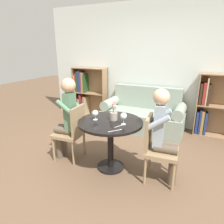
{
  "coord_description": "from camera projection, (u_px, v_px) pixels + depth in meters",
  "views": [
    {
      "loc": [
        1.13,
        -2.39,
        1.74
      ],
      "look_at": [
        0.0,
        0.05,
        0.87
      ],
      "focal_mm": 32.0,
      "sensor_mm": 36.0,
      "label": 1
    }
  ],
  "objects": [
    {
      "name": "fork_left_setting",
      "position": [
        115.0,
        131.0,
        2.49
      ],
      "size": [
        0.13,
        0.15,
        0.0
      ],
      "color": "silver",
      "rests_on": "round_table"
    },
    {
      "name": "person_left",
      "position": [
        67.0,
        117.0,
        3.11
      ],
      "size": [
        0.43,
        0.36,
        1.32
      ],
      "rotation": [
        0.0,
        0.0,
        -1.5
      ],
      "color": "brown",
      "rests_on": "ground_plane"
    },
    {
      "name": "bookshelf_right",
      "position": [
        214.0,
        107.0,
        4.01
      ],
      "size": [
        0.9,
        0.28,
        1.27
      ],
      "color": "#93704C",
      "rests_on": "ground_plane"
    },
    {
      "name": "chair_left",
      "position": [
        72.0,
        130.0,
        3.15
      ],
      "size": [
        0.45,
        0.45,
        0.9
      ],
      "rotation": [
        0.0,
        0.0,
        -1.5
      ],
      "color": "#937A56",
      "rests_on": "ground_plane"
    },
    {
      "name": "chair_right",
      "position": [
        156.0,
        146.0,
        2.65
      ],
      "size": [
        0.45,
        0.45,
        0.9
      ],
      "rotation": [
        0.0,
        0.0,
        1.65
      ],
      "color": "#937A56",
      "rests_on": "ground_plane"
    },
    {
      "name": "couch",
      "position": [
        143.0,
        115.0,
        4.41
      ],
      "size": [
        1.74,
        0.8,
        0.92
      ],
      "color": "gray",
      "rests_on": "ground_plane"
    },
    {
      "name": "flower_vase",
      "position": [
        114.0,
        115.0,
        2.83
      ],
      "size": [
        0.11,
        0.11,
        0.27
      ],
      "color": "#9E9384",
      "rests_on": "round_table"
    },
    {
      "name": "ground_plane",
      "position": [
        111.0,
        167.0,
        3.05
      ],
      "size": [
        16.0,
        16.0,
        0.0
      ],
      "primitive_type": "plane",
      "color": "brown"
    },
    {
      "name": "person_right",
      "position": [
        164.0,
        134.0,
        2.57
      ],
      "size": [
        0.44,
        0.36,
        1.27
      ],
      "rotation": [
        0.0,
        0.0,
        1.65
      ],
      "color": "brown",
      "rests_on": "ground_plane"
    },
    {
      "name": "back_wall",
      "position": [
        151.0,
        66.0,
        4.46
      ],
      "size": [
        5.2,
        0.05,
        2.7
      ],
      "color": "silver",
      "rests_on": "ground_plane"
    },
    {
      "name": "wine_glass_left",
      "position": [
        95.0,
        113.0,
        2.84
      ],
      "size": [
        0.09,
        0.09,
        0.14
      ],
      "color": "white",
      "rests_on": "round_table"
    },
    {
      "name": "wine_glass_right",
      "position": [
        124.0,
        116.0,
        2.66
      ],
      "size": [
        0.09,
        0.09,
        0.16
      ],
      "color": "white",
      "rests_on": "round_table"
    },
    {
      "name": "round_table",
      "position": [
        111.0,
        131.0,
        2.86
      ],
      "size": [
        0.92,
        0.92,
        0.75
      ],
      "color": "black",
      "rests_on": "ground_plane"
    },
    {
      "name": "bookshelf_left",
      "position": [
        86.0,
        93.0,
        5.2
      ],
      "size": [
        0.9,
        0.28,
        1.27
      ],
      "color": "#93704C",
      "rests_on": "ground_plane"
    },
    {
      "name": "knife_left_setting",
      "position": [
        120.0,
        126.0,
        2.64
      ],
      "size": [
        0.09,
        0.18,
        0.0
      ],
      "color": "silver",
      "rests_on": "round_table"
    }
  ]
}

